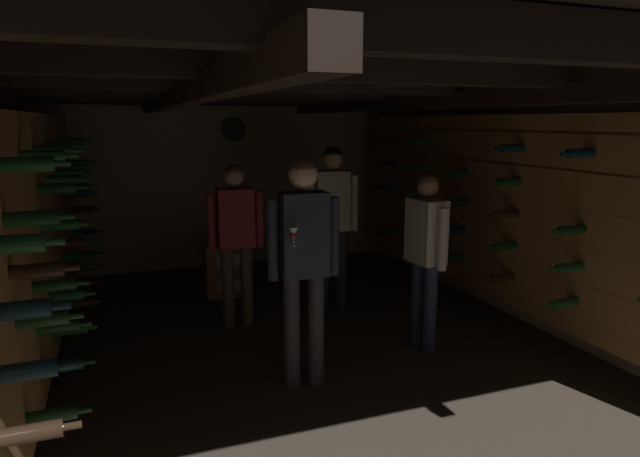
% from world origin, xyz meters
% --- Properties ---
extents(ground_plane, '(8.40, 8.40, 0.00)m').
position_xyz_m(ground_plane, '(0.00, 0.00, 0.00)').
color(ground_plane, '#473D33').
extents(room_shell, '(4.72, 6.52, 2.41)m').
position_xyz_m(room_shell, '(-0.00, 0.27, 1.43)').
color(room_shell, tan).
rests_on(room_shell, ground_plane).
extents(wine_crate_stack, '(0.52, 0.35, 0.60)m').
position_xyz_m(wine_crate_stack, '(-0.34, 1.84, 0.30)').
color(wine_crate_stack, olive).
rests_on(wine_crate_stack, ground_plane).
extents(display_bottle, '(0.08, 0.08, 0.35)m').
position_xyz_m(display_bottle, '(-0.22, 1.78, 0.74)').
color(display_bottle, '#194723').
rests_on(display_bottle, wine_crate_stack).
extents(person_host_center, '(0.54, 0.33, 1.74)m').
position_xyz_m(person_host_center, '(-0.22, -0.59, 1.06)').
color(person_host_center, '#2D2D33').
rests_on(person_host_center, ground_plane).
extents(person_guest_mid_right, '(0.25, 0.54, 1.56)m').
position_xyz_m(person_guest_mid_right, '(1.00, -0.26, 0.93)').
color(person_guest_mid_right, '#232D4C').
rests_on(person_guest_mid_right, ground_plane).
extents(person_guest_far_right, '(0.53, 0.33, 1.73)m').
position_xyz_m(person_guest_far_right, '(0.62, 0.95, 1.06)').
color(person_guest_far_right, '#2D2D33').
rests_on(person_guest_far_right, ground_plane).
extents(person_guest_rear_center, '(0.54, 0.33, 1.59)m').
position_xyz_m(person_guest_rear_center, '(-0.43, 0.84, 0.96)').
color(person_guest_rear_center, '#4C473D').
rests_on(person_guest_rear_center, ground_plane).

